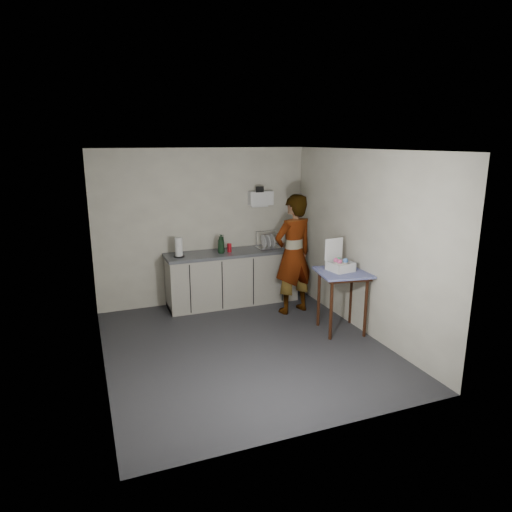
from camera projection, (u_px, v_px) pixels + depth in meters
name	position (u px, v px, depth m)	size (l,w,h in m)	color
ground	(244.00, 347.00, 6.18)	(4.00, 4.00, 0.00)	#2A292E
wall_back	(204.00, 227.00, 7.65)	(3.60, 0.02, 2.60)	#BEB7A5
wall_right	(362.00, 243.00, 6.48)	(0.02, 4.00, 2.60)	#BEB7A5
wall_left	(97.00, 267.00, 5.23)	(0.02, 4.00, 2.60)	#BEB7A5
ceiling	(243.00, 150.00, 5.54)	(3.60, 4.00, 0.01)	silver
kitchen_counter	(233.00, 279.00, 7.75)	(2.24, 0.62, 0.91)	black
wall_shelf	(261.00, 198.00, 7.83)	(0.42, 0.18, 0.37)	white
side_table	(343.00, 279.00, 6.51)	(0.81, 0.81, 0.90)	#38180C
standing_man	(293.00, 254.00, 7.22)	(0.70, 0.46, 1.91)	#B2A593
soap_bottle	(221.00, 244.00, 7.48)	(0.12, 0.12, 0.31)	black
soda_can	(229.00, 248.00, 7.58)	(0.07, 0.07, 0.14)	red
dark_bottle	(221.00, 245.00, 7.51)	(0.08, 0.08, 0.27)	black
paper_towel	(179.00, 248.00, 7.24)	(0.17, 0.17, 0.31)	black
dish_rack	(269.00, 244.00, 7.84)	(0.41, 0.31, 0.29)	silver
bakery_box	(340.00, 264.00, 6.51)	(0.36, 0.37, 0.44)	white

